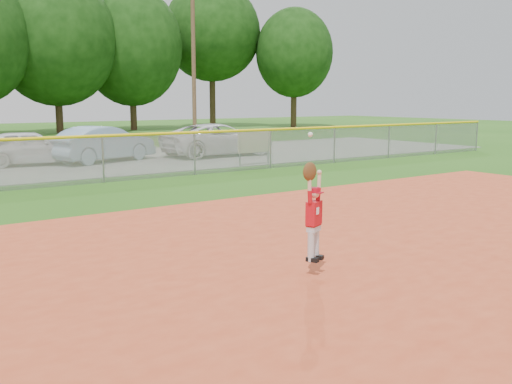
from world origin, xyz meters
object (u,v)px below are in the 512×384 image
(car_white_a, at_px, (30,148))
(car_white_b, at_px, (219,140))
(ballplayer, at_px, (313,212))
(car_blue, at_px, (103,144))
(sponsor_sign, at_px, (254,142))

(car_white_a, relative_size, car_white_b, 0.77)
(car_white_b, xyz_separation_m, ballplayer, (-8.48, -16.58, 0.23))
(car_blue, height_order, car_white_b, car_blue)
(ballplayer, bearing_deg, car_white_b, 62.93)
(car_blue, bearing_deg, car_white_a, 62.18)
(sponsor_sign, height_order, ballplayer, ballplayer)
(sponsor_sign, bearing_deg, ballplayer, -121.48)
(car_white_a, xyz_separation_m, car_blue, (2.85, -0.44, 0.05))
(car_white_a, distance_m, sponsor_sign, 8.98)
(car_white_a, xyz_separation_m, ballplayer, (-0.24, -17.57, 0.27))
(car_white_a, xyz_separation_m, sponsor_sign, (7.40, -5.09, 0.20))
(car_white_a, height_order, ballplayer, ballplayer)
(car_white_a, relative_size, ballplayer, 2.15)
(car_white_a, height_order, sponsor_sign, car_white_a)
(car_white_a, xyz_separation_m, car_white_b, (8.23, -0.98, 0.04))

